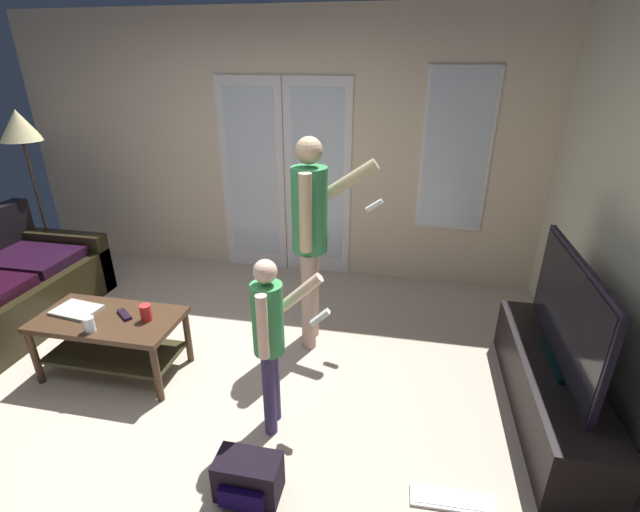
{
  "coord_description": "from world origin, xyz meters",
  "views": [
    {
      "loc": [
        1.4,
        -2.12,
        2.16
      ],
      "look_at": [
        0.88,
        0.43,
        1.01
      ],
      "focal_mm": 25.17,
      "sensor_mm": 36.0,
      "label": 1
    }
  ],
  "objects_px": {
    "person_adult": "(312,227)",
    "tv_stand": "(549,389)",
    "flat_screen_tv": "(568,314)",
    "person_child": "(270,333)",
    "tv_remote_black": "(124,315)",
    "loose_keyboard": "(452,500)",
    "coffee_table": "(111,332)",
    "floor_lamp": "(21,133)",
    "cup_near_edge": "(146,313)",
    "cup_by_laptop": "(89,325)",
    "backpack": "(248,478)",
    "laptop_closed": "(77,310)"
  },
  "relations": [
    {
      "from": "tv_stand",
      "to": "tv_remote_black",
      "type": "xyz_separation_m",
      "value": [
        -2.92,
        -0.13,
        0.28
      ]
    },
    {
      "from": "backpack",
      "to": "tv_remote_black",
      "type": "bearing_deg",
      "value": 145.25
    },
    {
      "from": "backpack",
      "to": "laptop_closed",
      "type": "xyz_separation_m",
      "value": [
        -1.59,
        0.83,
        0.36
      ]
    },
    {
      "from": "flat_screen_tv",
      "to": "loose_keyboard",
      "type": "bearing_deg",
      "value": -128.37
    },
    {
      "from": "tv_remote_black",
      "to": "cup_near_edge",
      "type": "bearing_deg",
      "value": 32.4
    },
    {
      "from": "floor_lamp",
      "to": "tv_remote_black",
      "type": "relative_size",
      "value": 10.08
    },
    {
      "from": "cup_near_edge",
      "to": "cup_by_laptop",
      "type": "relative_size",
      "value": 1.1
    },
    {
      "from": "person_adult",
      "to": "backpack",
      "type": "distance_m",
      "value": 1.73
    },
    {
      "from": "flat_screen_tv",
      "to": "floor_lamp",
      "type": "relative_size",
      "value": 0.72
    },
    {
      "from": "flat_screen_tv",
      "to": "floor_lamp",
      "type": "xyz_separation_m",
      "value": [
        -4.75,
        1.24,
        0.74
      ]
    },
    {
      "from": "loose_keyboard",
      "to": "person_child",
      "type": "bearing_deg",
      "value": 162.31
    },
    {
      "from": "tv_stand",
      "to": "cup_by_laptop",
      "type": "xyz_separation_m",
      "value": [
        -3.03,
        -0.35,
        0.33
      ]
    },
    {
      "from": "flat_screen_tv",
      "to": "person_adult",
      "type": "distance_m",
      "value": 1.78
    },
    {
      "from": "cup_by_laptop",
      "to": "cup_near_edge",
      "type": "bearing_deg",
      "value": 34.7
    },
    {
      "from": "coffee_table",
      "to": "tv_stand",
      "type": "height_order",
      "value": "coffee_table"
    },
    {
      "from": "laptop_closed",
      "to": "tv_remote_black",
      "type": "relative_size",
      "value": 1.84
    },
    {
      "from": "cup_by_laptop",
      "to": "laptop_closed",
      "type": "bearing_deg",
      "value": 142.2
    },
    {
      "from": "person_adult",
      "to": "loose_keyboard",
      "type": "xyz_separation_m",
      "value": [
        1.05,
        -1.32,
        -0.99
      ]
    },
    {
      "from": "laptop_closed",
      "to": "backpack",
      "type": "bearing_deg",
      "value": -20.19
    },
    {
      "from": "floor_lamp",
      "to": "tv_remote_black",
      "type": "distance_m",
      "value": 2.5
    },
    {
      "from": "floor_lamp",
      "to": "backpack",
      "type": "height_order",
      "value": "floor_lamp"
    },
    {
      "from": "coffee_table",
      "to": "person_adult",
      "type": "height_order",
      "value": "person_adult"
    },
    {
      "from": "person_child",
      "to": "backpack",
      "type": "distance_m",
      "value": 0.77
    },
    {
      "from": "tv_remote_black",
      "to": "flat_screen_tv",
      "type": "bearing_deg",
      "value": 40.66
    },
    {
      "from": "tv_stand",
      "to": "cup_near_edge",
      "type": "relative_size",
      "value": 13.21
    },
    {
      "from": "backpack",
      "to": "tv_stand",
      "type": "bearing_deg",
      "value": 29.51
    },
    {
      "from": "loose_keyboard",
      "to": "tv_remote_black",
      "type": "height_order",
      "value": "tv_remote_black"
    },
    {
      "from": "flat_screen_tv",
      "to": "backpack",
      "type": "relative_size",
      "value": 3.54
    },
    {
      "from": "person_child",
      "to": "backpack",
      "type": "height_order",
      "value": "person_child"
    },
    {
      "from": "person_adult",
      "to": "loose_keyboard",
      "type": "height_order",
      "value": "person_adult"
    },
    {
      "from": "tv_stand",
      "to": "laptop_closed",
      "type": "relative_size",
      "value": 4.99
    },
    {
      "from": "loose_keyboard",
      "to": "coffee_table",
      "type": "bearing_deg",
      "value": 165.26
    },
    {
      "from": "coffee_table",
      "to": "tv_remote_black",
      "type": "relative_size",
      "value": 5.99
    },
    {
      "from": "flat_screen_tv",
      "to": "tv_stand",
      "type": "bearing_deg",
      "value": -65.02
    },
    {
      "from": "person_adult",
      "to": "tv_stand",
      "type": "bearing_deg",
      "value": -16.96
    },
    {
      "from": "loose_keyboard",
      "to": "flat_screen_tv",
      "type": "bearing_deg",
      "value": 51.63
    },
    {
      "from": "cup_near_edge",
      "to": "tv_remote_black",
      "type": "relative_size",
      "value": 0.7
    },
    {
      "from": "tv_stand",
      "to": "person_child",
      "type": "bearing_deg",
      "value": -165.21
    },
    {
      "from": "tv_stand",
      "to": "tv_remote_black",
      "type": "relative_size",
      "value": 9.2
    },
    {
      "from": "backpack",
      "to": "cup_near_edge",
      "type": "bearing_deg",
      "value": 141.21
    },
    {
      "from": "tv_stand",
      "to": "person_child",
      "type": "height_order",
      "value": "person_child"
    },
    {
      "from": "flat_screen_tv",
      "to": "cup_by_laptop",
      "type": "relative_size",
      "value": 11.43
    },
    {
      "from": "tv_stand",
      "to": "tv_remote_black",
      "type": "distance_m",
      "value": 2.94
    },
    {
      "from": "coffee_table",
      "to": "loose_keyboard",
      "type": "height_order",
      "value": "coffee_table"
    },
    {
      "from": "flat_screen_tv",
      "to": "person_adult",
      "type": "xyz_separation_m",
      "value": [
        -1.69,
        0.51,
        0.25
      ]
    },
    {
      "from": "cup_near_edge",
      "to": "tv_stand",
      "type": "bearing_deg",
      "value": 3.14
    },
    {
      "from": "flat_screen_tv",
      "to": "tv_remote_black",
      "type": "bearing_deg",
      "value": -177.35
    },
    {
      "from": "flat_screen_tv",
      "to": "loose_keyboard",
      "type": "distance_m",
      "value": 1.27
    },
    {
      "from": "tv_stand",
      "to": "floor_lamp",
      "type": "height_order",
      "value": "floor_lamp"
    },
    {
      "from": "backpack",
      "to": "floor_lamp",
      "type": "bearing_deg",
      "value": 143.85
    }
  ]
}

